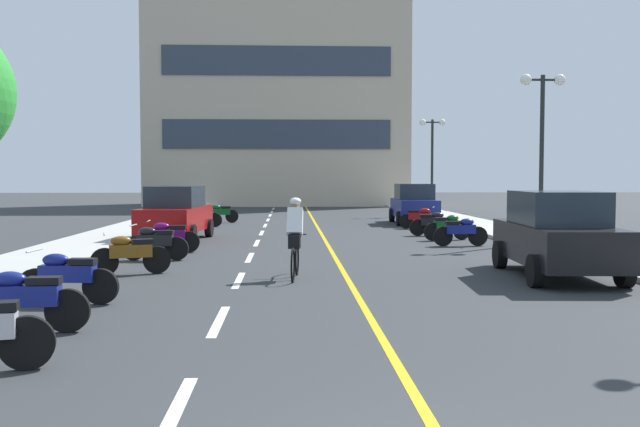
{
  "coord_description": "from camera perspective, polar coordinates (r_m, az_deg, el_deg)",
  "views": [
    {
      "loc": [
        -0.97,
        -4.07,
        2.12
      ],
      "look_at": [
        -0.04,
        16.3,
        1.04
      ],
      "focal_mm": 38.55,
      "sensor_mm": 36.0,
      "label": 1
    }
  ],
  "objects": [
    {
      "name": "ground_plane",
      "position": [
        25.18,
        -0.4,
        -1.79
      ],
      "size": [
        140.0,
        140.0,
        0.0
      ],
      "primitive_type": "plane",
      "color": "#2D3033"
    },
    {
      "name": "curb_left",
      "position": [
        28.83,
        -15.1,
        -1.17
      ],
      "size": [
        2.4,
        72.0,
        0.12
      ],
      "primitive_type": "cube",
      "color": "#A8A8A3",
      "rests_on": "ground"
    },
    {
      "name": "curb_right",
      "position": [
        29.31,
        13.58,
        -1.08
      ],
      "size": [
        2.4,
        72.0,
        0.12
      ],
      "primitive_type": "cube",
      "color": "#A8A8A3",
      "rests_on": "ground"
    },
    {
      "name": "lane_dash_0",
      "position": [
        6.51,
        -12.04,
        -15.98
      ],
      "size": [
        0.14,
        2.2,
        0.01
      ],
      "primitive_type": "cube",
      "color": "silver",
      "rests_on": "ground"
    },
    {
      "name": "lane_dash_1",
      "position": [
        10.34,
        -8.37,
        -8.8
      ],
      "size": [
        0.14,
        2.2,
        0.01
      ],
      "primitive_type": "cube",
      "color": "silver",
      "rests_on": "ground"
    },
    {
      "name": "lane_dash_2",
      "position": [
        14.26,
        -6.76,
        -5.51
      ],
      "size": [
        0.14,
        2.2,
        0.01
      ],
      "primitive_type": "cube",
      "color": "silver",
      "rests_on": "ground"
    },
    {
      "name": "lane_dash_3",
      "position": [
        18.22,
        -5.85,
        -3.65
      ],
      "size": [
        0.14,
        2.2,
        0.01
      ],
      "primitive_type": "cube",
      "color": "silver",
      "rests_on": "ground"
    },
    {
      "name": "lane_dash_4",
      "position": [
        22.19,
        -5.27,
        -2.45
      ],
      "size": [
        0.14,
        2.2,
        0.01
      ],
      "primitive_type": "cube",
      "color": "silver",
      "rests_on": "ground"
    },
    {
      "name": "lane_dash_5",
      "position": [
        26.18,
        -4.87,
        -1.61
      ],
      "size": [
        0.14,
        2.2,
        0.01
      ],
      "primitive_type": "cube",
      "color": "silver",
      "rests_on": "ground"
    },
    {
      "name": "lane_dash_6",
      "position": [
        30.16,
        -4.57,
        -1.0
      ],
      "size": [
        0.14,
        2.2,
        0.01
      ],
      "primitive_type": "cube",
      "color": "silver",
      "rests_on": "ground"
    },
    {
      "name": "lane_dash_7",
      "position": [
        34.15,
        -4.34,
        -0.53
      ],
      "size": [
        0.14,
        2.2,
        0.01
      ],
      "primitive_type": "cube",
      "color": "silver",
      "rests_on": "ground"
    },
    {
      "name": "lane_dash_8",
      "position": [
        38.14,
        -4.16,
        -0.16
      ],
      "size": [
        0.14,
        2.2,
        0.01
      ],
      "primitive_type": "cube",
      "color": "silver",
      "rests_on": "ground"
    },
    {
      "name": "lane_dash_9",
      "position": [
        42.14,
        -4.02,
        0.14
      ],
      "size": [
        0.14,
        2.2,
        0.01
      ],
      "primitive_type": "cube",
      "color": "silver",
      "rests_on": "ground"
    },
    {
      "name": "lane_dash_10",
      "position": [
        46.13,
        -3.9,
        0.39
      ],
      "size": [
        0.14,
        2.2,
        0.01
      ],
      "primitive_type": "cube",
      "color": "silver",
      "rests_on": "ground"
    },
    {
      "name": "lane_dash_11",
      "position": [
        50.13,
        -3.8,
        0.6
      ],
      "size": [
        0.14,
        2.2,
        0.01
      ],
      "primitive_type": "cube",
      "color": "silver",
      "rests_on": "ground"
    },
    {
      "name": "centre_line_yellow",
      "position": [
        28.18,
        -0.13,
        -1.27
      ],
      "size": [
        0.12,
        66.0,
        0.01
      ],
      "primitive_type": "cube",
      "color": "gold",
      "rests_on": "ground"
    },
    {
      "name": "office_building",
      "position": [
        53.13,
        -3.52,
        10.06
      ],
      "size": [
        19.25,
        7.43,
        17.26
      ],
      "color": "#BCAD93",
      "rests_on": "ground"
    },
    {
      "name": "street_lamp_mid",
      "position": [
        23.26,
        17.96,
        7.45
      ],
      "size": [
        1.46,
        0.36,
        5.28
      ],
      "color": "black",
      "rests_on": "curb_right"
    },
    {
      "name": "street_lamp_far",
      "position": [
        38.83,
        9.3,
        5.67
      ],
      "size": [
        1.46,
        0.36,
        5.23
      ],
      "color": "black",
      "rests_on": "curb_right"
    },
    {
      "name": "parked_car_near",
      "position": [
        15.36,
        19.05,
        -1.62
      ],
      "size": [
        2.14,
        4.3,
        1.82
      ],
      "color": "black",
      "rests_on": "ground"
    },
    {
      "name": "parked_car_mid",
      "position": [
        23.45,
        -11.9,
        0.03
      ],
      "size": [
        2.18,
        4.32,
        1.82
      ],
      "color": "black",
      "rests_on": "ground"
    },
    {
      "name": "parked_car_far",
      "position": [
        31.59,
        7.81,
        0.82
      ],
      "size": [
        2.04,
        4.26,
        1.82
      ],
      "color": "black",
      "rests_on": "ground"
    },
    {
      "name": "motorcycle_1",
      "position": [
        10.17,
        -23.32,
        -6.53
      ],
      "size": [
        1.7,
        0.6,
        0.92
      ],
      "color": "black",
      "rests_on": "ground"
    },
    {
      "name": "motorcycle_2",
      "position": [
        12.2,
        -20.26,
        -4.9
      ],
      "size": [
        1.7,
        0.6,
        0.92
      ],
      "color": "black",
      "rests_on": "ground"
    },
    {
      "name": "motorcycle_3",
      "position": [
        15.48,
        -15.48,
        -3.18
      ],
      "size": [
        1.66,
        0.72,
        0.92
      ],
      "color": "black",
      "rests_on": "ground"
    },
    {
      "name": "motorcycle_4",
      "position": [
        17.97,
        -13.57,
        -2.31
      ],
      "size": [
        1.7,
        0.6,
        0.92
      ],
      "color": "black",
      "rests_on": "ground"
    },
    {
      "name": "motorcycle_5",
      "position": [
        19.67,
        -12.47,
        -1.84
      ],
      "size": [
        1.7,
        0.6,
        0.92
      ],
      "color": "black",
      "rests_on": "ground"
    },
    {
      "name": "motorcycle_6",
      "position": [
        21.54,
        11.62,
        -1.41
      ],
      "size": [
        1.7,
        0.6,
        0.92
      ],
      "color": "black",
      "rests_on": "ground"
    },
    {
      "name": "motorcycle_7",
      "position": [
        23.46,
        10.55,
        -1.04
      ],
      "size": [
        1.67,
        0.71,
        0.92
      ],
      "color": "black",
      "rests_on": "ground"
    },
    {
      "name": "motorcycle_8",
      "position": [
        25.2,
        9.34,
        -0.75
      ],
      "size": [
        1.7,
        0.6,
        0.92
      ],
      "color": "black",
      "rests_on": "ground"
    },
    {
      "name": "motorcycle_9",
      "position": [
        28.43,
        8.31,
        -0.32
      ],
      "size": [
        1.65,
        0.76,
        0.92
      ],
      "color": "black",
      "rests_on": "ground"
    },
    {
      "name": "motorcycle_10",
      "position": [
        29.8,
        -9.72,
        -0.18
      ],
      "size": [
        1.68,
        0.65,
        0.92
      ],
      "color": "black",
      "rests_on": "ground"
    },
    {
      "name": "motorcycle_11",
      "position": [
        32.08,
        -8.31,
        0.06
      ],
      "size": [
        1.65,
        0.75,
        0.92
      ],
      "color": "black",
      "rests_on": "ground"
    },
    {
      "name": "cyclist_rider",
      "position": [
        14.34,
        -2.09,
        -1.89
      ],
      "size": [
        0.43,
        1.77,
        1.71
      ],
      "color": "black",
      "rests_on": "ground"
    }
  ]
}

